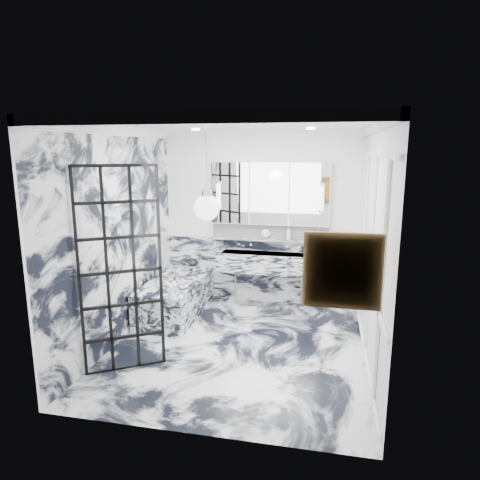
% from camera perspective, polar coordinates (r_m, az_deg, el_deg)
% --- Properties ---
extents(floor, '(3.60, 3.60, 0.00)m').
position_cam_1_polar(floor, '(5.73, -0.25, -13.96)').
color(floor, silver).
rests_on(floor, ground).
extents(ceiling, '(3.60, 3.60, 0.00)m').
position_cam_1_polar(ceiling, '(5.16, -0.28, 15.22)').
color(ceiling, white).
rests_on(ceiling, wall_back).
extents(wall_back, '(3.60, 0.00, 3.60)m').
position_cam_1_polar(wall_back, '(7.01, 2.80, 2.88)').
color(wall_back, white).
rests_on(wall_back, floor).
extents(wall_front, '(3.60, 0.00, 3.60)m').
position_cam_1_polar(wall_front, '(3.59, -6.27, -6.06)').
color(wall_front, white).
rests_on(wall_front, floor).
extents(wall_left, '(0.00, 3.60, 3.60)m').
position_cam_1_polar(wall_left, '(5.81, -15.88, 0.53)').
color(wall_left, white).
rests_on(wall_left, floor).
extents(wall_right, '(0.00, 3.60, 3.60)m').
position_cam_1_polar(wall_right, '(5.19, 17.29, -0.89)').
color(wall_right, white).
rests_on(wall_right, floor).
extents(marble_clad_back, '(3.18, 0.05, 1.05)m').
position_cam_1_polar(marble_clad_back, '(7.18, 2.69, -4.07)').
color(marble_clad_back, silver).
rests_on(marble_clad_back, floor).
extents(marble_clad_left, '(0.02, 3.56, 2.68)m').
position_cam_1_polar(marble_clad_left, '(5.82, -15.72, -0.05)').
color(marble_clad_left, silver).
rests_on(marble_clad_left, floor).
extents(panel_molding, '(0.03, 3.40, 2.30)m').
position_cam_1_polar(panel_molding, '(5.21, 17.00, -1.96)').
color(panel_molding, white).
rests_on(panel_molding, floor).
extents(soap_bottle_a, '(0.11, 0.11, 0.22)m').
position_cam_1_polar(soap_bottle_a, '(6.90, 6.52, 0.97)').
color(soap_bottle_a, '#8C5919').
rests_on(soap_bottle_a, ledge).
extents(soap_bottle_b, '(0.10, 0.10, 0.19)m').
position_cam_1_polar(soap_bottle_b, '(6.88, 10.34, 0.69)').
color(soap_bottle_b, '#4C4C51').
rests_on(soap_bottle_b, ledge).
extents(soap_bottle_c, '(0.15, 0.15, 0.16)m').
position_cam_1_polar(soap_bottle_c, '(6.89, 9.57, 0.59)').
color(soap_bottle_c, silver).
rests_on(soap_bottle_c, ledge).
extents(face_pot, '(0.16, 0.16, 0.16)m').
position_cam_1_polar(face_pot, '(6.95, 3.45, 0.82)').
color(face_pot, white).
rests_on(face_pot, ledge).
extents(amber_bottle, '(0.04, 0.04, 0.10)m').
position_cam_1_polar(amber_bottle, '(6.92, 6.15, 0.51)').
color(amber_bottle, '#8C5919').
rests_on(amber_bottle, ledge).
extents(flower_vase, '(0.09, 0.09, 0.12)m').
position_cam_1_polar(flower_vase, '(5.82, -9.14, -7.22)').
color(flower_vase, silver).
rests_on(flower_vase, bathtub).
extents(crittall_door, '(0.77, 0.50, 2.34)m').
position_cam_1_polar(crittall_door, '(4.96, -15.61, -4.10)').
color(crittall_door, black).
rests_on(crittall_door, floor).
extents(artwork, '(0.51, 0.05, 0.51)m').
position_cam_1_polar(artwork, '(3.41, 13.47, -4.03)').
color(artwork, '#C78D14').
rests_on(artwork, wall_front).
extents(pendant_light, '(0.25, 0.25, 0.25)m').
position_cam_1_polar(pendant_light, '(4.17, -4.42, 4.32)').
color(pendant_light, white).
rests_on(pendant_light, ceiling).
extents(trough_sink, '(1.60, 0.45, 0.30)m').
position_cam_1_polar(trough_sink, '(6.90, 3.65, -2.99)').
color(trough_sink, silver).
rests_on(trough_sink, wall_back).
extents(ledge, '(1.90, 0.14, 0.04)m').
position_cam_1_polar(ledge, '(6.98, 3.88, 0.05)').
color(ledge, silver).
rests_on(ledge, wall_back).
extents(subway_tile, '(1.90, 0.03, 0.23)m').
position_cam_1_polar(subway_tile, '(7.01, 3.97, 1.24)').
color(subway_tile, white).
rests_on(subway_tile, wall_back).
extents(mirror_cabinet, '(1.90, 0.16, 1.00)m').
position_cam_1_polar(mirror_cabinet, '(6.87, 3.98, 6.20)').
color(mirror_cabinet, white).
rests_on(mirror_cabinet, wall_back).
extents(sconce_left, '(0.07, 0.07, 0.40)m').
position_cam_1_polar(sconce_left, '(6.93, -2.90, 5.94)').
color(sconce_left, white).
rests_on(sconce_left, mirror_cabinet).
extents(sconce_right, '(0.07, 0.07, 0.40)m').
position_cam_1_polar(sconce_right, '(6.71, 10.84, 5.54)').
color(sconce_right, white).
rests_on(sconce_right, mirror_cabinet).
extents(bathtub, '(0.75, 1.65, 0.55)m').
position_cam_1_polar(bathtub, '(6.73, -8.56, -7.54)').
color(bathtub, silver).
rests_on(bathtub, floor).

